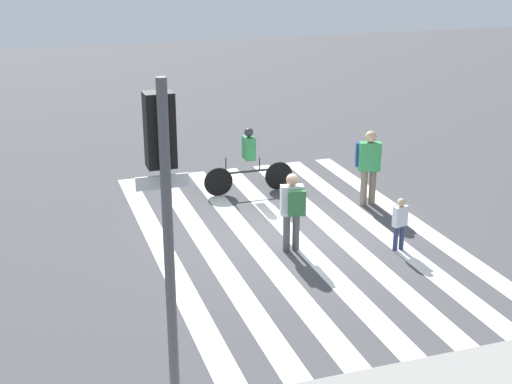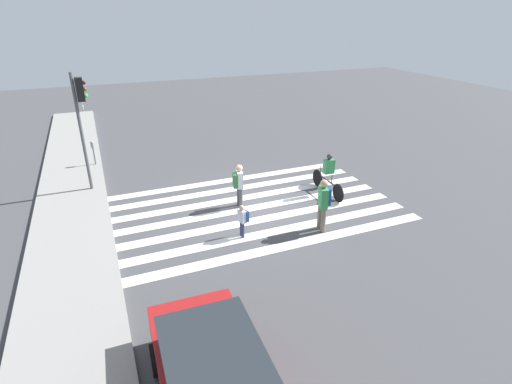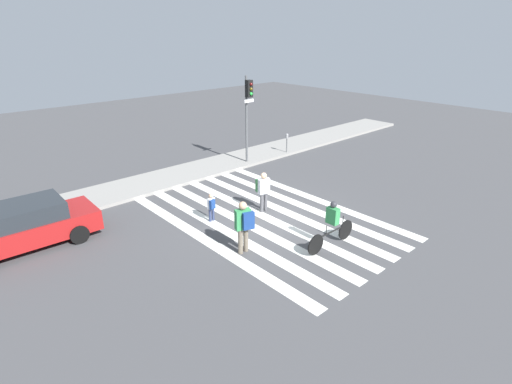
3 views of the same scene
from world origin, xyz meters
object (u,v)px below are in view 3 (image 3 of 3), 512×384
pedestrian_adult_tall_backpack (211,205)px  cyclist_mid_street (332,223)px  traffic_light (248,104)px  pedestrian_adult_yellow_jacket (263,189)px  pedestrian_adult_blue_shirt (244,223)px  parking_meter (287,139)px  car_parked_silver_sedan (25,225)px

pedestrian_adult_tall_backpack → cyclist_mid_street: size_ratio=0.49×
traffic_light → pedestrian_adult_yellow_jacket: 6.37m
pedestrian_adult_yellow_jacket → pedestrian_adult_blue_shirt: (-2.63, -1.93, 0.10)m
pedestrian_adult_tall_backpack → cyclist_mid_street: (1.80, -4.21, 0.22)m
pedestrian_adult_tall_backpack → parking_meter: bearing=11.7°
pedestrian_adult_yellow_jacket → parking_meter: bearing=-131.4°
pedestrian_adult_yellow_jacket → cyclist_mid_street: (-0.25, -3.59, -0.08)m
pedestrian_adult_blue_shirt → car_parked_silver_sedan: (-5.08, 5.15, -0.28)m
pedestrian_adult_blue_shirt → cyclist_mid_street: size_ratio=0.79×
pedestrian_adult_blue_shirt → cyclist_mid_street: bearing=-16.3°
parking_meter → cyclist_mid_street: size_ratio=0.55×
parking_meter → pedestrian_adult_yellow_jacket: pedestrian_adult_yellow_jacket is taller
traffic_light → car_parked_silver_sedan: bearing=-171.8°
parking_meter → car_parked_silver_sedan: car_parked_silver_sedan is taller
parking_meter → pedestrian_adult_tall_backpack: parking_meter is taller
pedestrian_adult_blue_shirt → cyclist_mid_street: pedestrian_adult_blue_shirt is taller
parking_meter → pedestrian_adult_tall_backpack: size_ratio=1.12×
traffic_light → cyclist_mid_street: 9.50m
traffic_light → pedestrian_adult_tall_backpack: (-5.53, -4.21, -2.58)m
pedestrian_adult_tall_backpack → cyclist_mid_street: bearing=-81.2°
pedestrian_adult_yellow_jacket → cyclist_mid_street: 3.60m
pedestrian_adult_tall_backpack → pedestrian_adult_blue_shirt: bearing=-117.2°
parking_meter → cyclist_mid_street: bearing=-128.3°
parking_meter → car_parked_silver_sedan: bearing=-174.0°
pedestrian_adult_tall_backpack → pedestrian_adult_blue_shirt: 2.65m
car_parked_silver_sedan → pedestrian_adult_blue_shirt: bearing=-43.6°
traffic_light → parking_meter: size_ratio=3.71×
traffic_light → pedestrian_adult_blue_shirt: (-6.11, -6.76, -2.18)m
pedestrian_adult_blue_shirt → pedestrian_adult_tall_backpack: bearing=95.7°
pedestrian_adult_blue_shirt → traffic_light: bearing=66.4°
pedestrian_adult_yellow_jacket → pedestrian_adult_blue_shirt: 3.27m
traffic_light → pedestrian_adult_blue_shirt: traffic_light is taller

